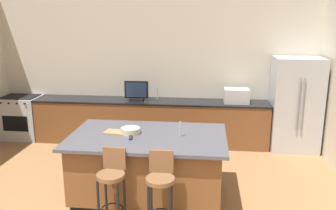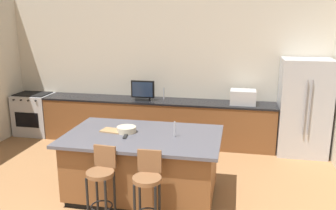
# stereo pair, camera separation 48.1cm
# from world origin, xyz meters

# --- Properties ---
(wall_back) EXTENTS (7.04, 0.12, 2.98)m
(wall_back) POSITION_xyz_m (0.00, 5.10, 1.49)
(wall_back) COLOR beige
(wall_back) RESTS_ON ground_plane
(counter_back) EXTENTS (4.74, 0.62, 0.90)m
(counter_back) POSITION_xyz_m (-0.06, 4.72, 0.45)
(counter_back) COLOR brown
(counter_back) RESTS_ON ground_plane
(kitchen_island) EXTENTS (2.18, 1.35, 0.93)m
(kitchen_island) POSITION_xyz_m (0.26, 2.51, 0.47)
(kitchen_island) COLOR black
(kitchen_island) RESTS_ON ground_plane
(refrigerator) EXTENTS (0.89, 0.74, 1.80)m
(refrigerator) POSITION_xyz_m (2.76, 4.67, 0.90)
(refrigerator) COLOR #B7BABF
(refrigerator) RESTS_ON ground_plane
(range_oven) EXTENTS (0.77, 0.63, 0.92)m
(range_oven) POSITION_xyz_m (-2.82, 4.72, 0.46)
(range_oven) COLOR #B7BABF
(range_oven) RESTS_ON ground_plane
(microwave) EXTENTS (0.48, 0.36, 0.28)m
(microwave) POSITION_xyz_m (1.65, 4.72, 1.03)
(microwave) COLOR #B7BABF
(microwave) RESTS_ON counter_back
(tv_monitor) EXTENTS (0.48, 0.16, 0.40)m
(tv_monitor) POSITION_xyz_m (-0.33, 4.67, 1.08)
(tv_monitor) COLOR black
(tv_monitor) RESTS_ON counter_back
(sink_faucet_back) EXTENTS (0.02, 0.02, 0.24)m
(sink_faucet_back) POSITION_xyz_m (0.07, 4.82, 1.02)
(sink_faucet_back) COLOR #B2B2B7
(sink_faucet_back) RESTS_ON counter_back
(sink_faucet_island) EXTENTS (0.02, 0.02, 0.22)m
(sink_faucet_island) POSITION_xyz_m (0.72, 2.51, 1.04)
(sink_faucet_island) COLOR #B2B2B7
(sink_faucet_island) RESTS_ON kitchen_island
(bar_stool_left) EXTENTS (0.34, 0.35, 0.99)m
(bar_stool_left) POSITION_xyz_m (-0.05, 1.71, 0.60)
(bar_stool_left) COLOR brown
(bar_stool_left) RESTS_ON ground_plane
(bar_stool_right) EXTENTS (0.34, 0.34, 1.01)m
(bar_stool_right) POSITION_xyz_m (0.56, 1.64, 0.61)
(bar_stool_right) COLOR brown
(bar_stool_right) RESTS_ON ground_plane
(fruit_bowl) EXTENTS (0.28, 0.28, 0.08)m
(fruit_bowl) POSITION_xyz_m (0.01, 2.56, 0.97)
(fruit_bowl) COLOR beige
(fruit_bowl) RESTS_ON kitchen_island
(cell_phone) EXTENTS (0.12, 0.17, 0.01)m
(cell_phone) POSITION_xyz_m (-0.10, 2.59, 0.93)
(cell_phone) COLOR black
(cell_phone) RESTS_ON kitchen_island
(tv_remote) EXTENTS (0.07, 0.17, 0.02)m
(tv_remote) POSITION_xyz_m (0.05, 2.36, 0.94)
(tv_remote) COLOR black
(tv_remote) RESTS_ON kitchen_island
(cutting_board) EXTENTS (0.33, 0.25, 0.02)m
(cutting_board) POSITION_xyz_m (-0.21, 2.57, 0.94)
(cutting_board) COLOR #A87F51
(cutting_board) RESTS_ON kitchen_island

